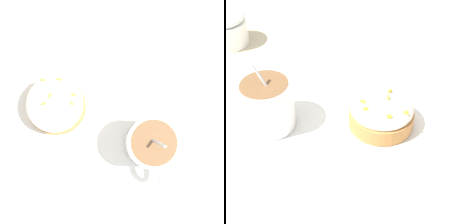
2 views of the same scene
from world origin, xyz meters
The scene contains 4 objects.
ground_plane centered at (0.00, 0.00, 0.00)m, with size 3.00×3.00×0.00m, color #C6B793.
paper_napkin centered at (0.00, 0.00, 0.00)m, with size 0.34×0.35×0.00m.
coffee_cup centered at (0.08, -0.01, 0.04)m, with size 0.08×0.10×0.10m.
frosted_pastry centered at (-0.08, 0.00, 0.03)m, with size 0.10×0.10×0.06m.
Camera 1 is at (0.03, -0.04, 0.53)m, focal length 50.00 mm.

